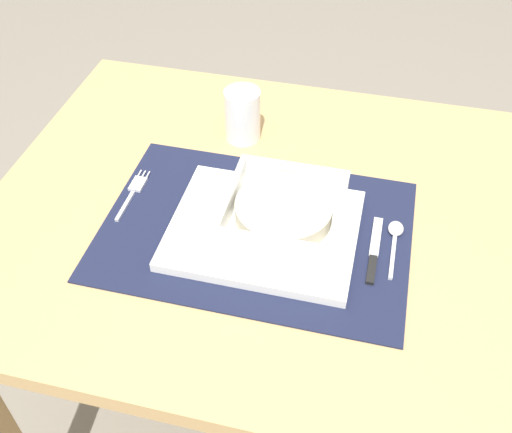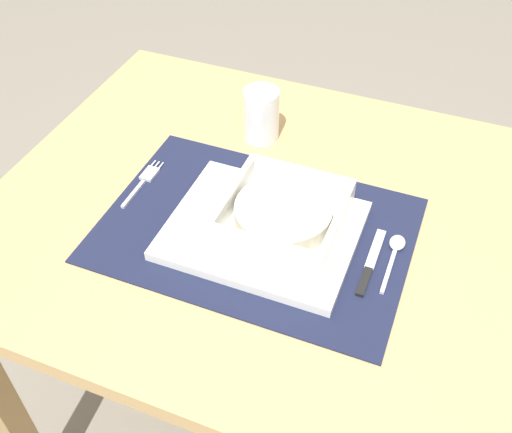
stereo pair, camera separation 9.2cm
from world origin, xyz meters
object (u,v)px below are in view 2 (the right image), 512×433
at_px(fork, 145,180).
at_px(porridge_bowl, 283,216).
at_px(spoon, 395,249).
at_px(drinking_glass, 261,117).
at_px(butter_knife, 370,266).
at_px(dining_table, 275,252).

bearing_deg(fork, porridge_bowl, -3.84).
relative_size(spoon, drinking_glass, 1.21).
distance_m(porridge_bowl, drinking_glass, 0.25).
height_order(spoon, butter_knife, spoon).
bearing_deg(dining_table, drinking_glass, 118.31).
xyz_separation_m(dining_table, butter_knife, (0.17, -0.07, 0.11)).
distance_m(porridge_bowl, fork, 0.26).
height_order(fork, drinking_glass, drinking_glass).
relative_size(butter_knife, drinking_glass, 1.41).
relative_size(dining_table, fork, 7.44).
bearing_deg(fork, spoon, 2.24).
height_order(porridge_bowl, butter_knife, porridge_bowl).
bearing_deg(spoon, drinking_glass, 147.58).
bearing_deg(porridge_bowl, spoon, 8.97).
height_order(dining_table, porridge_bowl, porridge_bowl).
distance_m(fork, butter_knife, 0.41).
relative_size(dining_table, porridge_bowl, 5.31).
relative_size(dining_table, butter_knife, 6.80).
distance_m(porridge_bowl, butter_knife, 0.15).
relative_size(porridge_bowl, fork, 1.40).
height_order(dining_table, drinking_glass, drinking_glass).
height_order(dining_table, butter_knife, butter_knife).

